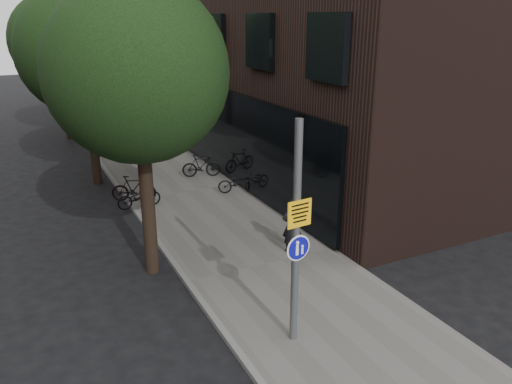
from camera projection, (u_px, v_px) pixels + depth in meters
ground at (326, 335)px, 10.83m from camera, size 120.00×120.00×0.00m
sidewalk at (187, 193)px, 19.37m from camera, size 4.50×60.00×0.12m
curb_edge at (129, 202)px, 18.43m from camera, size 0.15×60.00×0.13m
street_tree_near at (140, 79)px, 12.00m from camera, size 4.40×4.40×7.50m
street_tree_mid at (85, 56)px, 19.19m from camera, size 5.00×5.00×7.80m
street_tree_far at (60, 45)px, 26.79m from camera, size 5.00×5.00×7.80m
signpost at (296, 236)px, 9.75m from camera, size 0.54×0.16×4.68m
pedestrian at (292, 226)px, 14.18m from camera, size 0.65×0.50×1.58m
parked_bike_facade_near at (238, 183)px, 19.11m from camera, size 1.64×1.02×0.81m
parked_bike_facade_far at (201, 166)px, 21.02m from camera, size 1.67×0.92×0.97m
parked_bike_curb_near at (139, 197)px, 17.62m from camera, size 1.57×0.60×0.81m
parked_bike_curb_far at (134, 188)px, 18.23m from camera, size 1.66×1.04×0.97m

